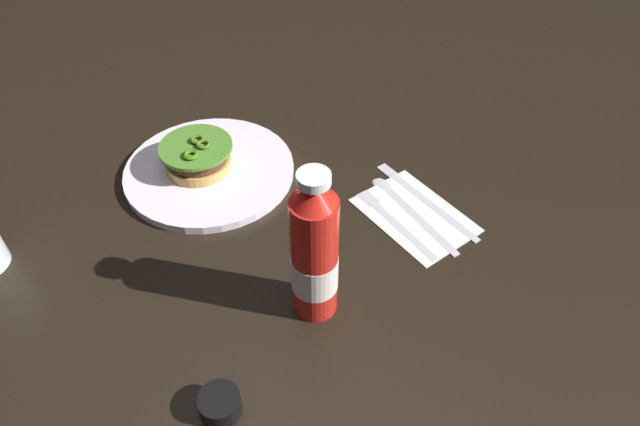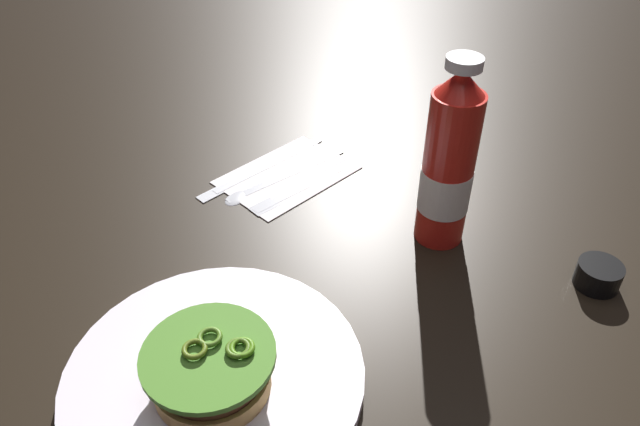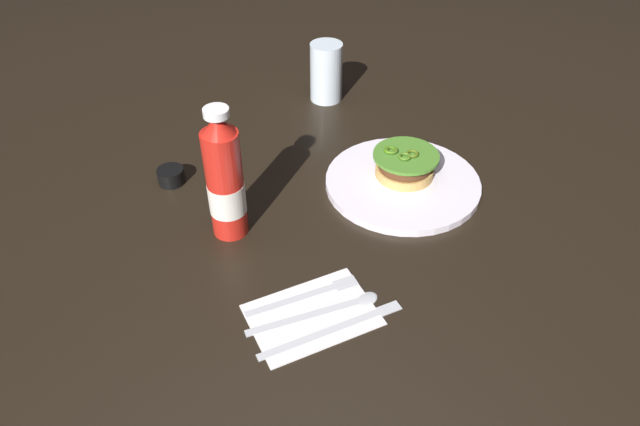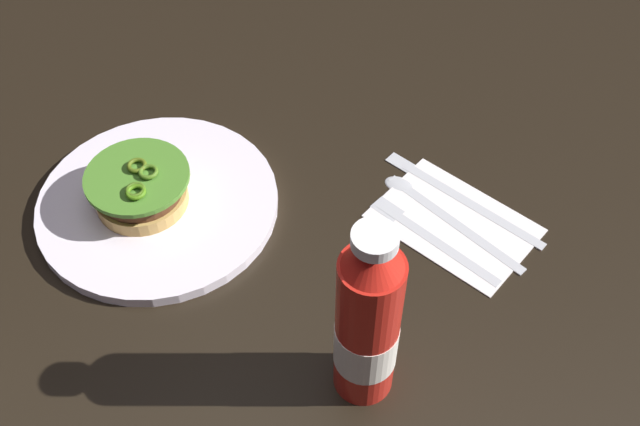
{
  "view_description": "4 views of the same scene",
  "coord_description": "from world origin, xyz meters",
  "px_view_note": "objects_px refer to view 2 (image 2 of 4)",
  "views": [
    {
      "loc": [
        -0.46,
        0.34,
        0.63
      ],
      "look_at": [
        -0.09,
        -0.09,
        0.07
      ],
      "focal_mm": 31.71,
      "sensor_mm": 36.0,
      "label": 1
    },
    {
      "loc": [
        0.41,
        0.19,
        0.48
      ],
      "look_at": [
        -0.05,
        -0.11,
        0.06
      ],
      "focal_mm": 33.73,
      "sensor_mm": 36.0,
      "label": 2
    },
    {
      "loc": [
        -0.49,
        -0.68,
        0.65
      ],
      "look_at": [
        -0.05,
        -0.11,
        0.05
      ],
      "focal_mm": 32.72,
      "sensor_mm": 36.0,
      "label": 3
    },
    {
      "loc": [
        -0.29,
        0.35,
        0.7
      ],
      "look_at": [
        -0.03,
        -0.13,
        0.06
      ],
      "focal_mm": 43.05,
      "sensor_mm": 36.0,
      "label": 4
    }
  ],
  "objects_px": {
    "condiment_cup": "(598,275)",
    "napkin": "(287,174)",
    "spoon_utensil": "(270,180)",
    "ketchup_bottle": "(448,165)",
    "burger_sandwich": "(211,369)",
    "dinner_plate": "(215,375)",
    "butter_knife": "(255,170)",
    "fork_utensil": "(295,189)"
  },
  "relations": [
    {
      "from": "ketchup_bottle",
      "to": "spoon_utensil",
      "type": "bearing_deg",
      "value": -84.37
    },
    {
      "from": "napkin",
      "to": "butter_knife",
      "type": "xyz_separation_m",
      "value": [
        0.02,
        -0.04,
        0.0
      ]
    },
    {
      "from": "ketchup_bottle",
      "to": "spoon_utensil",
      "type": "relative_size",
      "value": 1.18
    },
    {
      "from": "dinner_plate",
      "to": "ketchup_bottle",
      "type": "relative_size",
      "value": 1.22
    },
    {
      "from": "napkin",
      "to": "fork_utensil",
      "type": "distance_m",
      "value": 0.04
    },
    {
      "from": "spoon_utensil",
      "to": "napkin",
      "type": "bearing_deg",
      "value": 162.4
    },
    {
      "from": "burger_sandwich",
      "to": "condiment_cup",
      "type": "xyz_separation_m",
      "value": [
        -0.34,
        0.26,
        -0.02
      ]
    },
    {
      "from": "napkin",
      "to": "spoon_utensil",
      "type": "xyz_separation_m",
      "value": [
        0.03,
        -0.01,
        0.0
      ]
    },
    {
      "from": "butter_knife",
      "to": "fork_utensil",
      "type": "xyz_separation_m",
      "value": [
        0.01,
        0.07,
        -0.0
      ]
    },
    {
      "from": "spoon_utensil",
      "to": "fork_utensil",
      "type": "bearing_deg",
      "value": 94.79
    },
    {
      "from": "ketchup_bottle",
      "to": "fork_utensil",
      "type": "height_order",
      "value": "ketchup_bottle"
    },
    {
      "from": "dinner_plate",
      "to": "napkin",
      "type": "height_order",
      "value": "dinner_plate"
    },
    {
      "from": "condiment_cup",
      "to": "butter_knife",
      "type": "xyz_separation_m",
      "value": [
        0.03,
        -0.46,
        -0.01
      ]
    },
    {
      "from": "dinner_plate",
      "to": "spoon_utensil",
      "type": "bearing_deg",
      "value": -152.35
    },
    {
      "from": "burger_sandwich",
      "to": "fork_utensil",
      "type": "xyz_separation_m",
      "value": [
        -0.31,
        -0.12,
        -0.03
      ]
    },
    {
      "from": "ketchup_bottle",
      "to": "condiment_cup",
      "type": "xyz_separation_m",
      "value": [
        -0.02,
        0.19,
        -0.09
      ]
    },
    {
      "from": "condiment_cup",
      "to": "fork_utensil",
      "type": "xyz_separation_m",
      "value": [
        0.04,
        -0.39,
        -0.01
      ]
    },
    {
      "from": "dinner_plate",
      "to": "condiment_cup",
      "type": "distance_m",
      "value": 0.43
    },
    {
      "from": "ketchup_bottle",
      "to": "butter_knife",
      "type": "relative_size",
      "value": 1.05
    },
    {
      "from": "butter_knife",
      "to": "burger_sandwich",
      "type": "bearing_deg",
      "value": 31.96
    },
    {
      "from": "spoon_utensil",
      "to": "ketchup_bottle",
      "type": "bearing_deg",
      "value": 95.63
    },
    {
      "from": "ketchup_bottle",
      "to": "butter_knife",
      "type": "xyz_separation_m",
      "value": [
        0.01,
        -0.27,
        -0.1
      ]
    },
    {
      "from": "ketchup_bottle",
      "to": "napkin",
      "type": "relative_size",
      "value": 1.3
    },
    {
      "from": "napkin",
      "to": "butter_knife",
      "type": "relative_size",
      "value": 0.81
    },
    {
      "from": "burger_sandwich",
      "to": "napkin",
      "type": "bearing_deg",
      "value": -155.23
    },
    {
      "from": "dinner_plate",
      "to": "butter_knife",
      "type": "bearing_deg",
      "value": -148.38
    },
    {
      "from": "burger_sandwich",
      "to": "butter_knife",
      "type": "relative_size",
      "value": 0.55
    },
    {
      "from": "condiment_cup",
      "to": "napkin",
      "type": "relative_size",
      "value": 0.28
    },
    {
      "from": "ketchup_bottle",
      "to": "condiment_cup",
      "type": "height_order",
      "value": "ketchup_bottle"
    },
    {
      "from": "ketchup_bottle",
      "to": "burger_sandwich",
      "type": "bearing_deg",
      "value": -13.34
    },
    {
      "from": "napkin",
      "to": "fork_utensil",
      "type": "bearing_deg",
      "value": 50.99
    },
    {
      "from": "spoon_utensil",
      "to": "burger_sandwich",
      "type": "bearing_deg",
      "value": 28.19
    },
    {
      "from": "dinner_plate",
      "to": "spoon_utensil",
      "type": "distance_m",
      "value": 0.33
    },
    {
      "from": "burger_sandwich",
      "to": "condiment_cup",
      "type": "bearing_deg",
      "value": 142.55
    },
    {
      "from": "condiment_cup",
      "to": "napkin",
      "type": "bearing_deg",
      "value": -88.5
    },
    {
      "from": "ketchup_bottle",
      "to": "butter_knife",
      "type": "height_order",
      "value": "ketchup_bottle"
    },
    {
      "from": "napkin",
      "to": "burger_sandwich",
      "type": "bearing_deg",
      "value": 24.77
    },
    {
      "from": "condiment_cup",
      "to": "napkin",
      "type": "distance_m",
      "value": 0.42
    },
    {
      "from": "ketchup_bottle",
      "to": "napkin",
      "type": "bearing_deg",
      "value": -91.34
    },
    {
      "from": "dinner_plate",
      "to": "napkin",
      "type": "distance_m",
      "value": 0.35
    },
    {
      "from": "butter_knife",
      "to": "fork_utensil",
      "type": "relative_size",
      "value": 1.25
    },
    {
      "from": "burger_sandwich",
      "to": "ketchup_bottle",
      "type": "bearing_deg",
      "value": 166.66
    }
  ]
}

